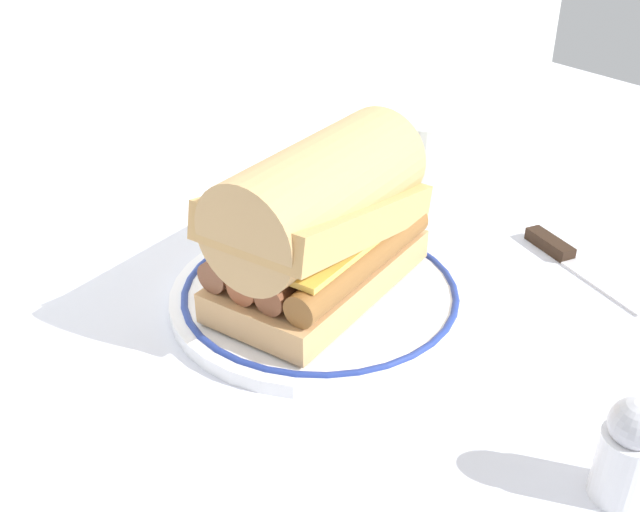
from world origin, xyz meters
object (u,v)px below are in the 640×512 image
salt_shaker (629,451)px  drinking_glass (418,169)px  sausage_sandwich (320,219)px  butter_knife (573,261)px  plate (320,294)px

salt_shaker → drinking_glass: bearing=64.6°
sausage_sandwich → drinking_glass: (0.20, 0.09, -0.04)m
sausage_sandwich → butter_knife: (0.22, -0.09, -0.07)m
sausage_sandwich → salt_shaker: bearing=-105.2°
plate → sausage_sandwich: sausage_sandwich is taller
sausage_sandwich → salt_shaker: size_ratio=3.03×
drinking_glass → salt_shaker: size_ratio=1.31×
salt_shaker → butter_knife: salt_shaker is taller
butter_knife → salt_shaker: bearing=-137.5°
plate → butter_knife: (0.22, -0.09, -0.00)m
salt_shaker → sausage_sandwich: bearing=94.3°
plate → butter_knife: 0.24m
plate → sausage_sandwich: 0.07m
drinking_glass → butter_knife: bearing=-81.1°
butter_knife → drinking_glass: bearing=98.9°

